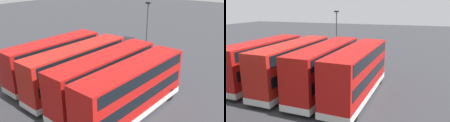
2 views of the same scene
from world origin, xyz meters
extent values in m
plane|color=#38383D|center=(0.00, 0.00, 0.00)|extent=(140.00, 140.00, 0.00)
cube|color=#B71411|center=(-5.16, 11.24, 2.45)|extent=(3.11, 11.69, 4.20)
cube|color=silver|center=(-5.16, 11.24, 0.62)|extent=(3.15, 11.73, 0.55)
cube|color=black|center=(-5.16, 11.24, 2.25)|extent=(3.13, 10.89, 0.90)
cube|color=black|center=(-5.16, 11.24, 3.95)|extent=(3.13, 10.89, 0.90)
cube|color=black|center=(-5.44, 5.43, 2.25)|extent=(2.25, 0.17, 1.10)
cylinder|color=black|center=(-4.25, 6.80, 0.55)|extent=(0.35, 1.11, 1.10)
cylinder|color=black|center=(-6.50, 6.91, 0.55)|extent=(0.35, 1.11, 1.10)
cube|color=#B71411|center=(-1.93, 10.83, 2.45)|extent=(2.91, 11.92, 4.20)
cube|color=silver|center=(-1.93, 10.83, 0.62)|extent=(2.95, 11.96, 0.55)
cube|color=black|center=(-1.93, 10.83, 2.25)|extent=(2.94, 11.12, 0.90)
cube|color=black|center=(-1.93, 10.83, 3.95)|extent=(2.94, 11.12, 0.90)
cube|color=black|center=(-2.11, 4.88, 2.25)|extent=(2.25, 0.13, 1.10)
cylinder|color=black|center=(-0.94, 6.28, 0.55)|extent=(0.33, 1.11, 1.10)
cylinder|color=black|center=(-3.19, 6.35, 0.55)|extent=(0.33, 1.11, 1.10)
cylinder|color=black|center=(-0.67, 15.32, 0.55)|extent=(0.33, 1.11, 1.10)
cube|color=red|center=(1.59, 10.85, 2.45)|extent=(2.84, 11.64, 4.20)
cube|color=silver|center=(1.59, 10.85, 0.62)|extent=(2.88, 11.68, 0.55)
cube|color=black|center=(1.59, 10.85, 2.25)|extent=(2.88, 10.84, 0.90)
cube|color=black|center=(1.59, 10.85, 3.95)|extent=(2.88, 10.84, 0.90)
cube|color=black|center=(1.45, 5.03, 2.25)|extent=(2.25, 0.12, 1.10)
cylinder|color=black|center=(2.61, 6.43, 0.55)|extent=(0.33, 1.11, 1.10)
cylinder|color=black|center=(0.36, 6.49, 0.55)|extent=(0.33, 1.11, 1.10)
cylinder|color=black|center=(2.83, 15.21, 0.55)|extent=(0.33, 1.11, 1.10)
cylinder|color=black|center=(0.58, 15.26, 0.55)|extent=(0.33, 1.11, 1.10)
cube|color=#B71411|center=(5.29, 10.69, 2.45)|extent=(2.82, 11.13, 4.20)
cube|color=silver|center=(5.29, 10.69, 0.62)|extent=(2.86, 11.17, 0.55)
cube|color=black|center=(5.29, 10.69, 2.25)|extent=(2.86, 10.33, 0.90)
cube|color=black|center=(5.29, 10.69, 3.95)|extent=(2.86, 10.33, 0.90)
cube|color=black|center=(5.15, 5.13, 2.25)|extent=(2.25, 0.12, 1.10)
cylinder|color=black|center=(6.31, 6.53, 0.55)|extent=(0.33, 1.11, 1.10)
cylinder|color=black|center=(4.06, 6.58, 0.55)|extent=(0.33, 1.11, 1.10)
cylinder|color=black|center=(6.52, 14.79, 0.55)|extent=(0.33, 1.11, 1.10)
cylinder|color=black|center=(4.27, 14.85, 0.55)|extent=(0.33, 1.11, 1.10)
cube|color=silver|center=(5.94, -3.92, 0.53)|extent=(2.82, 4.55, 0.70)
cube|color=black|center=(5.89, -3.73, 1.15)|extent=(2.24, 2.87, 0.55)
cylinder|color=black|center=(7.10, -5.18, 0.32)|extent=(0.38, 0.67, 0.64)
cylinder|color=black|center=(5.55, -5.59, 0.32)|extent=(0.38, 0.67, 0.64)
cylinder|color=black|center=(6.33, -2.25, 0.32)|extent=(0.38, 0.67, 0.64)
cylinder|color=black|center=(4.78, -2.66, 0.32)|extent=(0.38, 0.67, 0.64)
cube|color=silver|center=(-1.04, -1.29, 0.53)|extent=(4.80, 4.09, 0.70)
cube|color=black|center=(-0.88, -1.41, 1.15)|extent=(3.20, 2.91, 0.55)
cylinder|color=black|center=(-2.89, -0.99, 0.32)|extent=(0.65, 0.54, 0.64)
cylinder|color=black|center=(-1.98, 0.33, 0.32)|extent=(0.65, 0.54, 0.64)
cylinder|color=black|center=(-0.10, -2.91, 0.32)|extent=(0.65, 0.54, 0.64)
cylinder|color=black|center=(0.81, -1.60, 0.32)|extent=(0.65, 0.54, 0.64)
cylinder|color=#38383D|center=(2.11, -3.23, 3.54)|extent=(0.16, 0.16, 7.08)
cube|color=#262628|center=(2.11, -3.23, 7.23)|extent=(0.70, 0.30, 0.24)
camera|label=1|loc=(-14.49, 25.85, 11.50)|focal=38.41mm
camera|label=2|loc=(-9.85, 29.95, 8.13)|focal=35.99mm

